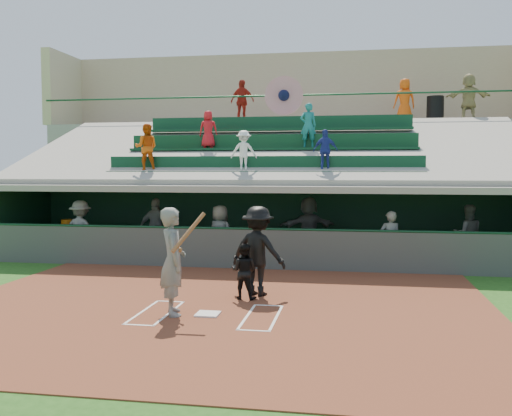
% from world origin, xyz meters
% --- Properties ---
extents(ground, '(100.00, 100.00, 0.00)m').
position_xyz_m(ground, '(0.00, 0.00, 0.00)').
color(ground, '#204D15').
rests_on(ground, ground).
extents(dirt_slab, '(11.00, 9.00, 0.02)m').
position_xyz_m(dirt_slab, '(0.00, 0.50, 0.01)').
color(dirt_slab, '#602D1B').
rests_on(dirt_slab, ground).
extents(home_plate, '(0.43, 0.43, 0.03)m').
position_xyz_m(home_plate, '(0.00, 0.00, 0.04)').
color(home_plate, silver).
rests_on(home_plate, dirt_slab).
extents(batters_box_chalk, '(2.65, 1.85, 0.01)m').
position_xyz_m(batters_box_chalk, '(0.00, 0.00, 0.02)').
color(batters_box_chalk, silver).
rests_on(batters_box_chalk, dirt_slab).
extents(dugout_floor, '(16.00, 3.50, 0.04)m').
position_xyz_m(dugout_floor, '(0.00, 6.75, 0.02)').
color(dugout_floor, gray).
rests_on(dugout_floor, ground).
extents(concourse_slab, '(20.00, 3.00, 4.60)m').
position_xyz_m(concourse_slab, '(0.00, 13.50, 2.30)').
color(concourse_slab, gray).
rests_on(concourse_slab, ground).
extents(grandstand, '(20.40, 10.40, 7.80)m').
position_xyz_m(grandstand, '(-0.01, 10.51, 2.26)').
color(grandstand, '#464A46').
rests_on(grandstand, ground).
extents(batter_at_plate, '(1.00, 0.87, 2.03)m').
position_xyz_m(batter_at_plate, '(-0.64, -0.08, 1.04)').
color(batter_at_plate, '#60635E').
rests_on(batter_at_plate, dirt_slab).
extents(catcher, '(0.63, 0.53, 1.18)m').
position_xyz_m(catcher, '(0.42, 1.41, 0.61)').
color(catcher, black).
rests_on(catcher, dirt_slab).
extents(home_umpire, '(1.41, 1.06, 1.94)m').
position_xyz_m(home_umpire, '(0.66, 1.82, 0.99)').
color(home_umpire, black).
rests_on(home_umpire, dirt_slab).
extents(dugout_bench, '(14.28, 1.72, 0.43)m').
position_xyz_m(dugout_bench, '(0.19, 7.97, 0.25)').
color(dugout_bench, olive).
rests_on(dugout_bench, dugout_floor).
extents(white_table, '(0.96, 0.84, 0.70)m').
position_xyz_m(white_table, '(-6.07, 6.25, 0.39)').
color(white_table, white).
rests_on(white_table, dugout_floor).
extents(water_cooler, '(0.43, 0.43, 0.43)m').
position_xyz_m(water_cooler, '(-6.13, 6.31, 0.95)').
color(water_cooler, orange).
rests_on(water_cooler, white_table).
extents(dugout_player_a, '(1.16, 0.69, 1.78)m').
position_xyz_m(dugout_player_a, '(-5.29, 5.48, 0.93)').
color(dugout_player_a, '#61635D').
rests_on(dugout_player_a, dugout_floor).
extents(dugout_player_b, '(1.09, 0.50, 1.83)m').
position_xyz_m(dugout_player_b, '(-3.19, 6.18, 0.96)').
color(dugout_player_b, '#61645F').
rests_on(dugout_player_b, dugout_floor).
extents(dugout_player_c, '(0.97, 0.83, 1.68)m').
position_xyz_m(dugout_player_c, '(-1.08, 5.64, 0.88)').
color(dugout_player_c, '#5C5E59').
rests_on(dugout_player_c, dugout_floor).
extents(dugout_player_d, '(1.81, 1.13, 1.87)m').
position_xyz_m(dugout_player_d, '(1.36, 7.10, 0.97)').
color(dugout_player_d, '#51534F').
rests_on(dugout_player_d, dugout_floor).
extents(dugout_player_e, '(0.65, 0.51, 1.59)m').
position_xyz_m(dugout_player_e, '(3.68, 5.36, 0.84)').
color(dugout_player_e, '#61635E').
rests_on(dugout_player_e, dugout_floor).
extents(dugout_player_f, '(0.86, 0.68, 1.71)m').
position_xyz_m(dugout_player_f, '(5.92, 6.65, 0.89)').
color(dugout_player_f, '#5D605A').
rests_on(dugout_player_f, dugout_floor).
extents(trash_bin, '(0.66, 0.66, 0.98)m').
position_xyz_m(trash_bin, '(5.83, 13.07, 5.09)').
color(trash_bin, black).
rests_on(trash_bin, concourse_slab).
extents(concourse_staff_a, '(1.09, 0.66, 1.73)m').
position_xyz_m(concourse_staff_a, '(-1.74, 12.48, 5.47)').
color(concourse_staff_a, '#A31E12').
rests_on(concourse_staff_a, concourse_slab).
extents(concourse_staff_b, '(0.90, 0.66, 1.70)m').
position_xyz_m(concourse_staff_b, '(4.66, 13.08, 5.45)').
color(concourse_staff_b, '#E9530D').
rests_on(concourse_staff_b, concourse_slab).
extents(concourse_staff_c, '(1.65, 0.57, 1.77)m').
position_xyz_m(concourse_staff_c, '(7.01, 12.75, 5.48)').
color(concourse_staff_c, tan).
rests_on(concourse_staff_c, concourse_slab).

